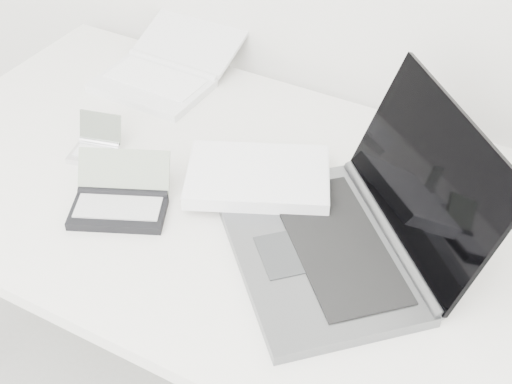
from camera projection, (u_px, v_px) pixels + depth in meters
The scene contains 5 objects.
desk at pixel (280, 227), 1.37m from camera, with size 1.60×0.80×0.73m.
laptop_large at pixel (322, 215), 1.26m from camera, with size 0.64×0.55×0.26m.
netbook_open_white at pixel (163, 72), 1.67m from camera, with size 0.26×0.33×0.08m.
pda_silver at pixel (96, 147), 1.46m from camera, with size 0.11×0.11×0.07m.
palmtop_charcoal at pixel (120, 201), 1.33m from camera, with size 0.22×0.21×0.08m.
Camera 1 is at (0.44, 0.66, 1.63)m, focal length 50.00 mm.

